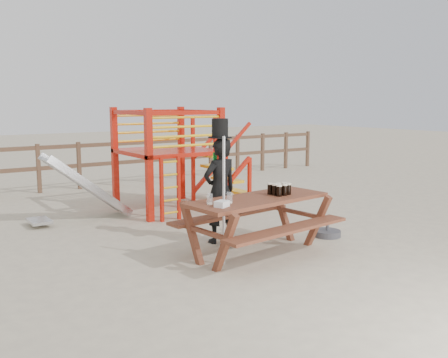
# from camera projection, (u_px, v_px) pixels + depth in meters

# --- Properties ---
(ground) EXTENTS (60.00, 60.00, 0.00)m
(ground) POSITION_uv_depth(u_px,v_px,m) (272.00, 253.00, 7.36)
(ground) COLOR #BEB294
(ground) RESTS_ON ground
(back_fence) EXTENTS (15.09, 0.09, 1.20)m
(back_fence) POSITION_uv_depth(u_px,v_px,m) (98.00, 159.00, 12.93)
(back_fence) COLOR brown
(back_fence) RESTS_ON ground
(playground_fort) EXTENTS (4.71, 1.84, 2.10)m
(playground_fort) POSITION_uv_depth(u_px,v_px,m) (164.00, 158.00, 10.18)
(playground_fort) COLOR red
(playground_fort) RESTS_ON ground
(picnic_table) EXTENTS (2.32, 1.71, 0.84)m
(picnic_table) POSITION_uv_depth(u_px,v_px,m) (258.00, 219.00, 7.24)
(picnic_table) COLOR brown
(picnic_table) RESTS_ON ground
(man_with_hat) EXTENTS (0.62, 0.43, 1.96)m
(man_with_hat) POSITION_uv_depth(u_px,v_px,m) (220.00, 188.00, 7.82)
(man_with_hat) COLOR black
(man_with_hat) RESTS_ON ground
(metal_pole) EXTENTS (0.04, 0.04, 1.76)m
(metal_pole) POSITION_uv_depth(u_px,v_px,m) (224.00, 201.00, 6.72)
(metal_pole) COLOR #B2B2B7
(metal_pole) RESTS_ON ground
(parasol_base) EXTENTS (0.44, 0.44, 0.19)m
(parasol_base) POSITION_uv_depth(u_px,v_px,m) (327.00, 233.00, 8.26)
(parasol_base) COLOR #3A3A40
(parasol_base) RESTS_ON ground
(paper_bag) EXTENTS (0.22, 0.20, 0.08)m
(paper_bag) POSITION_uv_depth(u_px,v_px,m) (222.00, 204.00, 6.55)
(paper_bag) COLOR white
(paper_bag) RESTS_ON picnic_table
(stout_pints) EXTENTS (0.30, 0.28, 0.17)m
(stout_pints) POSITION_uv_depth(u_px,v_px,m) (280.00, 189.00, 7.38)
(stout_pints) COLOR black
(stout_pints) RESTS_ON picnic_table
(empty_glasses) EXTENTS (0.35, 0.16, 0.15)m
(empty_glasses) POSITION_uv_depth(u_px,v_px,m) (220.00, 199.00, 6.74)
(empty_glasses) COLOR silver
(empty_glasses) RESTS_ON picnic_table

